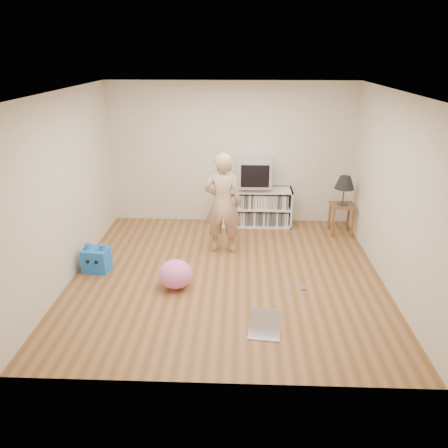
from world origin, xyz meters
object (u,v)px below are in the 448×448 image
object	(u,v)px
laptop	(264,326)
plush_blue	(96,259)
dvd_deck	(254,187)
media_unit	(254,207)
crt_tv	(255,172)
side_table	(342,212)
plush_pink	(176,274)
table_lamp	(345,183)
person	(223,204)

from	to	relation	value
laptop	plush_blue	xyz separation A→B (m)	(-2.44, 1.44, 0.11)
dvd_deck	laptop	bearing A→B (deg)	-89.07
media_unit	dvd_deck	size ratio (longest dim) A/B	3.11
media_unit	crt_tv	world-z (taller)	crt_tv
side_table	plush_pink	world-z (taller)	side_table
laptop	plush_blue	size ratio (longest dim) A/B	0.93
side_table	table_lamp	world-z (taller)	table_lamp
media_unit	side_table	size ratio (longest dim) A/B	2.55
crt_tv	laptop	bearing A→B (deg)	-89.07
crt_tv	table_lamp	distance (m)	1.60
media_unit	dvd_deck	world-z (taller)	dvd_deck
person	side_table	bearing A→B (deg)	-156.97
table_lamp	person	distance (m)	2.24
dvd_deck	person	bearing A→B (deg)	-114.16
laptop	person	bearing A→B (deg)	111.07
plush_blue	crt_tv	bearing A→B (deg)	45.81
crt_tv	plush_blue	xyz separation A→B (m)	(-2.39, -1.95, -0.84)
crt_tv	plush_blue	world-z (taller)	crt_tv
table_lamp	plush_blue	size ratio (longest dim) A/B	1.20
dvd_deck	crt_tv	xyz separation A→B (m)	(0.00, -0.00, 0.29)
plush_blue	plush_pink	size ratio (longest dim) A/B	0.92
table_lamp	plush_pink	world-z (taller)	table_lamp
person	plush_blue	xyz separation A→B (m)	(-1.86, -0.77, -0.64)
person	plush_pink	xyz separation A→B (m)	(-0.61, -1.21, -0.62)
table_lamp	plush_blue	world-z (taller)	table_lamp
person	laptop	size ratio (longest dim) A/B	4.13
media_unit	plush_blue	xyz separation A→B (m)	(-2.39, -1.97, -0.17)
dvd_deck	plush_pink	bearing A→B (deg)	-115.40
person	plush_blue	world-z (taller)	person
media_unit	plush_blue	bearing A→B (deg)	-140.55
dvd_deck	crt_tv	bearing A→B (deg)	-90.00
media_unit	table_lamp	size ratio (longest dim) A/B	2.72
dvd_deck	plush_blue	xyz separation A→B (m)	(-2.39, -1.95, -0.55)
plush_pink	plush_blue	bearing A→B (deg)	160.58
media_unit	side_table	xyz separation A→B (m)	(1.55, -0.39, 0.07)
side_table	table_lamp	size ratio (longest dim) A/B	1.07
dvd_deck	laptop	world-z (taller)	dvd_deck
plush_blue	person	bearing A→B (deg)	29.11
table_lamp	media_unit	bearing A→B (deg)	166.03
laptop	plush_blue	bearing A→B (deg)	155.78
side_table	plush_blue	size ratio (longest dim) A/B	1.28
dvd_deck	crt_tv	world-z (taller)	crt_tv
crt_tv	plush_blue	bearing A→B (deg)	-140.82
media_unit	table_lamp	world-z (taller)	table_lamp
dvd_deck	side_table	bearing A→B (deg)	-13.42
crt_tv	person	world-z (taller)	person
table_lamp	laptop	distance (m)	3.48
laptop	media_unit	bearing A→B (deg)	97.16
laptop	plush_pink	world-z (taller)	plush_pink
table_lamp	plush_pink	bearing A→B (deg)	-143.02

